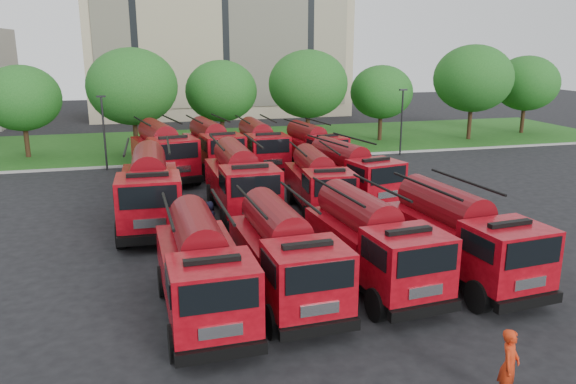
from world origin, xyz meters
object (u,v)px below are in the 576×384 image
at_px(fire_truck_4, 150,189).
at_px(fire_truck_9, 213,146).
at_px(fire_truck_2, 371,242).
at_px(fire_truck_5, 240,180).
at_px(fire_truck_8, 163,151).
at_px(fire_truck_3, 461,235).
at_px(firefighter_4, 210,234).
at_px(fire_truck_6, 318,182).
at_px(fire_truck_10, 259,146).
at_px(firefighter_3, 474,270).
at_px(fire_truck_0, 202,268).
at_px(firefighter_1, 421,304).
at_px(firefighter_5, 364,209).
at_px(fire_truck_11, 313,147).
at_px(fire_truck_1, 284,254).
at_px(firefighter_2, 543,274).
at_px(fire_truck_7, 350,173).

xyz_separation_m(fire_truck_4, fire_truck_9, (4.37, 11.26, -0.11)).
distance_m(fire_truck_2, fire_truck_9, 20.42).
xyz_separation_m(fire_truck_5, fire_truck_8, (-3.45, 9.03, 0.03)).
height_order(fire_truck_3, firefighter_4, fire_truck_3).
height_order(fire_truck_3, fire_truck_5, fire_truck_5).
relative_size(fire_truck_2, fire_truck_6, 1.06).
relative_size(fire_truck_10, firefighter_4, 4.75).
bearing_deg(fire_truck_8, firefighter_3, -71.73).
xyz_separation_m(fire_truck_0, firefighter_1, (7.14, -1.09, -1.61)).
bearing_deg(fire_truck_0, firefighter_5, 44.05).
bearing_deg(fire_truck_11, fire_truck_4, -145.90).
distance_m(firefighter_3, firefighter_5, 8.80).
height_order(fire_truck_5, firefighter_5, fire_truck_5).
bearing_deg(fire_truck_6, fire_truck_1, -110.18).
height_order(fire_truck_8, fire_truck_9, fire_truck_8).
height_order(fire_truck_3, firefighter_3, fire_truck_3).
relative_size(fire_truck_2, fire_truck_3, 0.98).
bearing_deg(fire_truck_8, fire_truck_11, -9.40).
height_order(fire_truck_6, firefighter_2, fire_truck_6).
distance_m(fire_truck_6, fire_truck_11, 10.41).
xyz_separation_m(fire_truck_1, fire_truck_10, (3.30, 20.07, 0.06)).
bearing_deg(fire_truck_6, fire_truck_5, 175.52).
relative_size(firefighter_1, firefighter_4, 0.95).
xyz_separation_m(fire_truck_11, firefighter_2, (3.02, -20.14, -1.53)).
relative_size(fire_truck_5, fire_truck_11, 1.11).
height_order(fire_truck_6, fire_truck_7, fire_truck_7).
relative_size(fire_truck_5, fire_truck_9, 1.00).
xyz_separation_m(fire_truck_5, firefighter_5, (6.42, -0.92, -1.75)).
distance_m(fire_truck_0, firefighter_2, 12.94).
xyz_separation_m(fire_truck_4, fire_truck_8, (1.03, 9.94, -0.03)).
distance_m(fire_truck_4, fire_truck_10, 13.20).
bearing_deg(fire_truck_5, fire_truck_1, -92.64).
relative_size(fire_truck_11, firefighter_2, 4.45).
relative_size(fire_truck_0, fire_truck_3, 0.96).
bearing_deg(firefighter_3, firefighter_4, -75.72).
distance_m(fire_truck_9, fire_truck_10, 3.19).
relative_size(firefighter_3, firefighter_4, 1.18).
xyz_separation_m(fire_truck_6, fire_truck_10, (-0.91, 10.48, 0.12)).
relative_size(fire_truck_4, fire_truck_11, 1.14).
bearing_deg(fire_truck_10, firefighter_5, -74.99).
relative_size(fire_truck_9, firefighter_5, 5.07).
xyz_separation_m(fire_truck_1, firefighter_3, (7.68, 0.48, -1.60)).
distance_m(fire_truck_2, fire_truck_8, 19.94).
xyz_separation_m(fire_truck_0, fire_truck_10, (6.12, 20.62, 0.05)).
xyz_separation_m(fire_truck_2, fire_truck_8, (-6.49, 18.85, 0.16)).
bearing_deg(fire_truck_11, firefighter_5, -100.45).
bearing_deg(fire_truck_6, fire_truck_10, 98.52).
relative_size(fire_truck_1, fire_truck_6, 1.03).
bearing_deg(fire_truck_1, firefighter_2, -5.93).
distance_m(fire_truck_0, fire_truck_1, 2.87).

